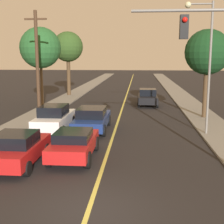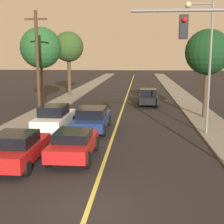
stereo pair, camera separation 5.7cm
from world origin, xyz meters
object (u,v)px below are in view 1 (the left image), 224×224
at_px(tree_left_near, 40,48).
at_px(tree_right_near, 207,53).
at_px(car_near_lane_front, 74,143).
at_px(traffic_signal_mast, 221,61).
at_px(streetlamp_right, 204,52).
at_px(car_far_oncoming, 148,97).
at_px(utility_pole_left, 37,64).
at_px(car_near_lane_second, 92,118).
at_px(tree_left_far, 68,47).
at_px(car_outer_lane_second, 55,118).
at_px(car_outer_lane_front, 17,149).

xyz_separation_m(tree_left_near, tree_right_near, (13.92, -4.02, -0.47)).
distance_m(car_near_lane_front, traffic_signal_mast, 7.30).
distance_m(traffic_signal_mast, streetlamp_right, 6.35).
distance_m(car_far_oncoming, utility_pole_left, 11.92).
relative_size(car_near_lane_second, tree_right_near, 0.74).
height_order(traffic_signal_mast, tree_left_far, tree_left_far).
bearing_deg(streetlamp_right, traffic_signal_mast, -95.40).
bearing_deg(traffic_signal_mast, tree_left_near, 127.86).
xyz_separation_m(car_outer_lane_second, traffic_signal_mast, (8.41, -6.39, 3.66)).
distance_m(car_outer_lane_second, tree_right_near, 12.19).
relative_size(tree_left_near, tree_left_far, 0.96).
height_order(tree_left_far, tree_right_near, tree_left_far).
relative_size(car_outer_lane_front, car_far_oncoming, 0.96).
xyz_separation_m(car_far_oncoming, streetlamp_right, (2.88, -11.39, 4.15)).
bearing_deg(car_far_oncoming, tree_right_near, 123.75).
bearing_deg(tree_left_near, car_near_lane_front, -67.30).
distance_m(tree_left_near, tree_left_far, 8.86).
bearing_deg(car_outer_lane_front, car_near_lane_second, 71.09).
relative_size(car_near_lane_second, car_far_oncoming, 1.15).
bearing_deg(car_far_oncoming, car_near_lane_second, 70.46).
relative_size(car_near_lane_second, tree_left_far, 0.65).
xyz_separation_m(car_near_lane_front, car_outer_lane_second, (-2.30, 5.10, 0.13)).
bearing_deg(utility_pole_left, tree_left_far, 94.14).
height_order(car_far_oncoming, utility_pole_left, utility_pole_left).
bearing_deg(streetlamp_right, car_outer_lane_front, -145.87).
distance_m(car_outer_lane_front, traffic_signal_mast, 9.22).
distance_m(car_far_oncoming, streetlamp_right, 12.46).
relative_size(car_far_oncoming, utility_pole_left, 0.54).
bearing_deg(car_far_oncoming, streetlamp_right, 104.21).
height_order(tree_left_near, tree_right_near, tree_left_near).
bearing_deg(tree_left_far, car_near_lane_front, -76.75).
relative_size(car_near_lane_second, streetlamp_right, 0.64).
distance_m(car_near_lane_front, car_outer_lane_second, 5.60).
relative_size(car_outer_lane_second, streetlamp_right, 0.60).
bearing_deg(tree_left_near, tree_left_far, 86.63).
distance_m(car_far_oncoming, tree_left_near, 11.04).
xyz_separation_m(car_outer_lane_front, car_outer_lane_second, (0.00, 6.20, 0.12)).
relative_size(car_near_lane_second, tree_left_near, 0.68).
distance_m(car_near_lane_front, tree_left_far, 24.22).
relative_size(car_near_lane_second, car_outer_lane_front, 1.21).
distance_m(car_near_lane_front, car_near_lane_second, 5.63).
height_order(traffic_signal_mast, streetlamp_right, streetlamp_right).
bearing_deg(car_near_lane_second, tree_right_near, 29.81).
height_order(utility_pole_left, tree_left_near, utility_pole_left).
bearing_deg(car_near_lane_front, streetlamp_right, 36.79).
bearing_deg(traffic_signal_mast, streetlamp_right, 84.60).
bearing_deg(tree_right_near, car_far_oncoming, 123.75).
height_order(car_far_oncoming, tree_right_near, tree_right_near).
bearing_deg(utility_pole_left, car_near_lane_front, -62.60).
xyz_separation_m(utility_pole_left, tree_left_near, (-1.58, 5.79, 1.28)).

